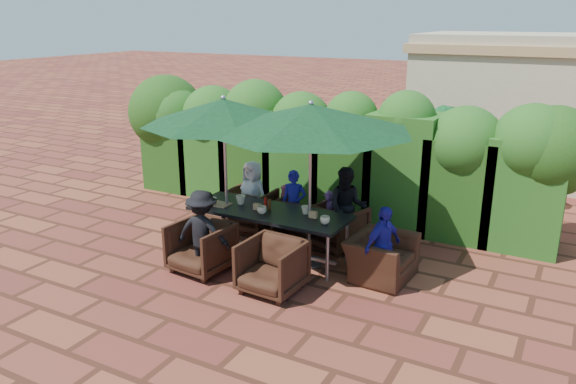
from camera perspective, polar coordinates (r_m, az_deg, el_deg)
The scene contains 32 objects.
ground at distance 8.85m, azimuth -2.66°, elevation -6.41°, with size 80.00×80.00×0.00m, color brown.
dining_table at distance 8.56m, azimuth -1.93°, elevation -2.37°, with size 2.49×0.90×0.75m.
umbrella_left at distance 8.50m, azimuth -6.56°, elevation 8.10°, with size 2.47×2.47×2.46m.
umbrella_right at distance 7.92m, azimuth 2.33°, elevation 7.53°, with size 2.94×2.94×2.46m.
chair_far_left at distance 9.78m, azimuth -3.87°, elevation -1.56°, with size 0.77×0.72×0.80m, color black.
chair_far_mid at distance 9.40m, azimuth 1.28°, elevation -2.46°, with size 0.73×0.69×0.76m, color black.
chair_far_right at distance 9.04m, azimuth 5.10°, elevation -3.28°, with size 0.76×0.71×0.78m, color black.
chair_near_left at distance 8.27m, azimuth -8.82°, elevation -5.31°, with size 0.79×0.74×0.81m, color black.
chair_near_right at distance 7.59m, azimuth -1.66°, elevation -7.34°, with size 0.77×0.72×0.79m, color black.
chair_end_right at distance 8.07m, azimuth 9.46°, elevation -5.88°, with size 0.95×0.62×0.83m, color black.
adult_far_left at distance 9.71m, azimuth -3.59°, elevation -0.36°, with size 0.60×0.36×1.23m, color white.
adult_far_mid at distance 9.37m, azimuth 0.59°, elevation -1.24°, with size 0.41×0.34×1.15m, color #1E1C98.
adult_far_right at distance 9.00m, azimuth 6.02°, elevation -1.57°, with size 0.63×0.39×1.31m, color black.
adult_near_left at distance 8.13m, azimuth -8.66°, elevation -4.07°, with size 0.80×0.37×1.25m, color black.
adult_end_right at distance 7.81m, azimuth 9.60°, elevation -5.45°, with size 0.67×0.33×1.14m, color #1E1C98.
child_left at distance 9.75m, azimuth -0.38°, elevation -1.56°, with size 0.29×0.24×0.80m, color #C44565.
child_right at distance 9.30m, azimuth 4.10°, elevation -2.43°, with size 0.30×0.25×0.84m, color #8349A0.
pedestrian_a at distance 11.79m, azimuth 15.40°, elevation 3.96°, with size 1.78×0.64×1.91m, color green.
pedestrian_b at distance 11.74m, azimuth 18.69°, elevation 2.88°, with size 0.78×0.47×1.62m, color #C44565.
pedestrian_c at distance 11.45m, azimuth 23.00°, elevation 2.14°, with size 1.06×0.48×1.65m, color #9C9AA3.
cup_a at distance 8.84m, azimuth -7.73°, elevation -0.95°, with size 0.16×0.16×0.13m, color beige.
cup_b at distance 8.84m, azimuth -4.82°, elevation -0.78°, with size 0.15×0.15×0.14m, color beige.
cup_c at distance 8.39m, azimuth -2.67°, elevation -1.84°, with size 0.15×0.15×0.12m, color beige.
cup_d at distance 8.38m, azimuth 1.79°, elevation -1.83°, with size 0.13×0.13×0.12m, color beige.
cup_e at distance 8.00m, azimuth 3.78°, elevation -2.86°, with size 0.14×0.14×0.11m, color beige.
ketchup_bottle at distance 8.61m, azimuth -2.30°, elevation -1.14°, with size 0.04×0.04×0.17m, color #B20C0A.
sauce_bottle at distance 8.54m, azimuth -1.88°, elevation -1.28°, with size 0.04×0.04×0.17m, color #4C230C.
serving_tray at distance 8.86m, azimuth -7.01°, elevation -1.23°, with size 0.35×0.25×0.02m, color #A97A51.
number_block_left at distance 8.56m, azimuth -3.13°, elevation -1.50°, with size 0.12×0.06×0.10m, color tan.
number_block_right at distance 8.23m, azimuth 2.57°, elevation -2.30°, with size 0.12×0.06×0.10m, color tan.
hedge_wall at distance 10.47m, azimuth 2.90°, elevation 5.03°, with size 9.10×1.60×2.43m.
building at distance 14.07m, azimuth 25.46°, elevation 7.73°, with size 6.20×3.08×3.20m.
Camera 1 is at (4.20, -6.92, 3.58)m, focal length 35.00 mm.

